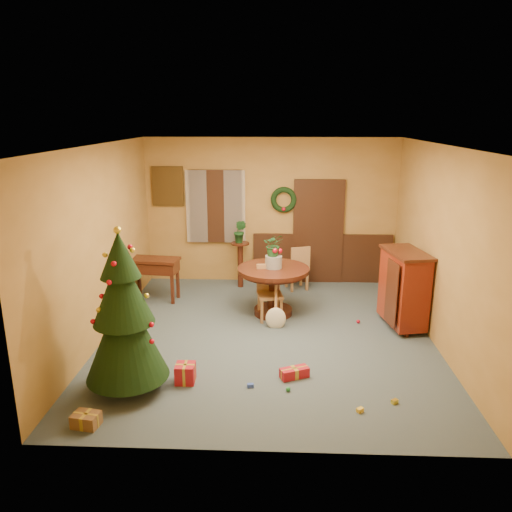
# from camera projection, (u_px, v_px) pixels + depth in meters

# --- Properties ---
(room_envelope) EXTENTS (5.50, 5.50, 5.50)m
(room_envelope) POSITION_uv_depth(u_px,v_px,m) (281.00, 228.00, 10.01)
(room_envelope) COLOR #324149
(room_envelope) RESTS_ON ground
(dining_table) EXTENTS (1.21, 1.21, 0.83)m
(dining_table) POSITION_uv_depth(u_px,v_px,m) (273.00, 282.00, 8.44)
(dining_table) COLOR black
(dining_table) RESTS_ON floor
(urn) EXTENTS (0.28, 0.28, 0.21)m
(urn) POSITION_uv_depth(u_px,v_px,m) (274.00, 262.00, 8.34)
(urn) COLOR slate
(urn) RESTS_ON dining_table
(centerpiece_plant) EXTENTS (0.34, 0.30, 0.38)m
(centerpiece_plant) POSITION_uv_depth(u_px,v_px,m) (274.00, 245.00, 8.26)
(centerpiece_plant) COLOR #1E4C23
(centerpiece_plant) RESTS_ON urn
(chair_near) EXTENTS (0.46, 0.46, 0.91)m
(chair_near) POSITION_uv_depth(u_px,v_px,m) (269.00, 290.00, 8.33)
(chair_near) COLOR olive
(chair_near) RESTS_ON floor
(chair_far) EXTENTS (0.49, 0.49, 0.89)m
(chair_far) POSITION_uv_depth(u_px,v_px,m) (298.00, 266.00, 9.66)
(chair_far) COLOR olive
(chair_far) RESTS_ON floor
(guitar) EXTENTS (0.45, 0.57, 0.75)m
(guitar) POSITION_uv_depth(u_px,v_px,m) (276.00, 305.00, 7.94)
(guitar) COLOR #EDE5C5
(guitar) RESTS_ON floor
(plant_stand) EXTENTS (0.35, 0.35, 0.91)m
(plant_stand) POSITION_uv_depth(u_px,v_px,m) (240.00, 259.00, 9.82)
(plant_stand) COLOR black
(plant_stand) RESTS_ON floor
(stand_plant) EXTENTS (0.31, 0.28, 0.46)m
(stand_plant) POSITION_uv_depth(u_px,v_px,m) (240.00, 231.00, 9.67)
(stand_plant) COLOR #19471E
(stand_plant) RESTS_ON plant_stand
(christmas_tree) EXTENTS (1.01, 1.01, 2.08)m
(christmas_tree) POSITION_uv_depth(u_px,v_px,m) (124.00, 315.00, 5.97)
(christmas_tree) COLOR #382111
(christmas_tree) RESTS_ON floor
(writing_desk) EXTENTS (0.94, 0.54, 0.79)m
(writing_desk) POSITION_uv_depth(u_px,v_px,m) (155.00, 269.00, 9.11)
(writing_desk) COLOR black
(writing_desk) RESTS_ON floor
(sideboard) EXTENTS (0.69, 1.06, 1.26)m
(sideboard) POSITION_uv_depth(u_px,v_px,m) (404.00, 287.00, 7.91)
(sideboard) COLOR #4E1009
(sideboard) RESTS_ON floor
(gift_a) EXTENTS (0.32, 0.25, 0.15)m
(gift_a) POSITION_uv_depth(u_px,v_px,m) (86.00, 420.00, 5.47)
(gift_a) COLOR brown
(gift_a) RESTS_ON floor
(gift_b) EXTENTS (0.25, 0.25, 0.25)m
(gift_b) POSITION_uv_depth(u_px,v_px,m) (185.00, 373.00, 6.37)
(gift_b) COLOR #A91622
(gift_b) RESTS_ON floor
(gift_c) EXTENTS (0.32, 0.35, 0.16)m
(gift_c) POSITION_uv_depth(u_px,v_px,m) (150.00, 375.00, 6.41)
(gift_c) COLOR brown
(gift_c) RESTS_ON floor
(gift_d) EXTENTS (0.40, 0.29, 0.13)m
(gift_d) POSITION_uv_depth(u_px,v_px,m) (294.00, 373.00, 6.50)
(gift_d) COLOR #A91622
(gift_d) RESTS_ON floor
(toy_a) EXTENTS (0.09, 0.06, 0.05)m
(toy_a) POSITION_uv_depth(u_px,v_px,m) (250.00, 386.00, 6.27)
(toy_a) COLOR #2A47B6
(toy_a) RESTS_ON floor
(toy_b) EXTENTS (0.06, 0.06, 0.06)m
(toy_b) POSITION_uv_depth(u_px,v_px,m) (288.00, 389.00, 6.17)
(toy_b) COLOR #23823B
(toy_b) RESTS_ON floor
(toy_c) EXTENTS (0.09, 0.09, 0.05)m
(toy_c) POSITION_uv_depth(u_px,v_px,m) (360.00, 410.00, 5.75)
(toy_c) COLOR gold
(toy_c) RESTS_ON floor
(toy_d) EXTENTS (0.06, 0.06, 0.06)m
(toy_d) POSITION_uv_depth(u_px,v_px,m) (358.00, 322.00, 8.20)
(toy_d) COLOR red
(toy_d) RESTS_ON floor
(toy_e) EXTENTS (0.09, 0.09, 0.05)m
(toy_e) POSITION_uv_depth(u_px,v_px,m) (395.00, 401.00, 5.92)
(toy_e) COLOR yellow
(toy_e) RESTS_ON floor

